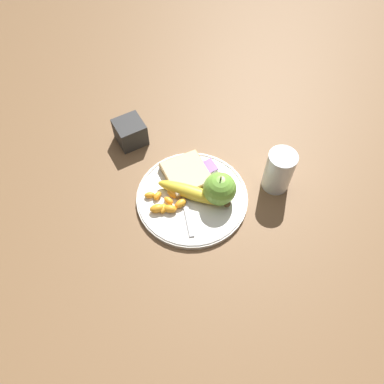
{
  "coord_description": "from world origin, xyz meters",
  "views": [
    {
      "loc": [
        -0.42,
        0.24,
        0.78
      ],
      "look_at": [
        0.0,
        0.0,
        0.03
      ],
      "focal_mm": 35.0,
      "sensor_mm": 36.0,
      "label": 1
    }
  ],
  "objects_px": {
    "jam_packet": "(209,168)",
    "condiment_caddy": "(130,132)",
    "plate": "(192,197)",
    "fork": "(183,194)",
    "banana": "(195,194)",
    "bread_slice": "(187,174)",
    "apple": "(220,189)",
    "juice_glass": "(279,172)"
  },
  "relations": [
    {
      "from": "fork",
      "to": "jam_packet",
      "type": "distance_m",
      "value": 0.1
    },
    {
      "from": "plate",
      "to": "apple",
      "type": "relative_size",
      "value": 3.08
    },
    {
      "from": "bread_slice",
      "to": "jam_packet",
      "type": "bearing_deg",
      "value": -102.79
    },
    {
      "from": "fork",
      "to": "bread_slice",
      "type": "bearing_deg",
      "value": -19.32
    },
    {
      "from": "juice_glass",
      "to": "jam_packet",
      "type": "relative_size",
      "value": 2.87
    },
    {
      "from": "apple",
      "to": "jam_packet",
      "type": "bearing_deg",
      "value": -14.32
    },
    {
      "from": "banana",
      "to": "condiment_caddy",
      "type": "height_order",
      "value": "condiment_caddy"
    },
    {
      "from": "plate",
      "to": "fork",
      "type": "distance_m",
      "value": 0.02
    },
    {
      "from": "plate",
      "to": "fork",
      "type": "bearing_deg",
      "value": 42.43
    },
    {
      "from": "juice_glass",
      "to": "jam_packet",
      "type": "distance_m",
      "value": 0.17
    },
    {
      "from": "bread_slice",
      "to": "condiment_caddy",
      "type": "bearing_deg",
      "value": 20.14
    },
    {
      "from": "plate",
      "to": "jam_packet",
      "type": "xyz_separation_m",
      "value": [
        0.05,
        -0.08,
        0.01
      ]
    },
    {
      "from": "apple",
      "to": "condiment_caddy",
      "type": "relative_size",
      "value": 1.21
    },
    {
      "from": "jam_packet",
      "to": "condiment_caddy",
      "type": "bearing_deg",
      "value": 32.34
    },
    {
      "from": "plate",
      "to": "jam_packet",
      "type": "relative_size",
      "value": 6.87
    },
    {
      "from": "fork",
      "to": "banana",
      "type": "bearing_deg",
      "value": -120.57
    },
    {
      "from": "condiment_caddy",
      "to": "apple",
      "type": "bearing_deg",
      "value": -159.35
    },
    {
      "from": "juice_glass",
      "to": "condiment_caddy",
      "type": "height_order",
      "value": "juice_glass"
    },
    {
      "from": "jam_packet",
      "to": "condiment_caddy",
      "type": "height_order",
      "value": "condiment_caddy"
    },
    {
      "from": "juice_glass",
      "to": "apple",
      "type": "relative_size",
      "value": 1.28
    },
    {
      "from": "fork",
      "to": "jam_packet",
      "type": "height_order",
      "value": "jam_packet"
    },
    {
      "from": "bread_slice",
      "to": "juice_glass",
      "type": "bearing_deg",
      "value": -123.3
    },
    {
      "from": "juice_glass",
      "to": "plate",
      "type": "bearing_deg",
      "value": 72.71
    },
    {
      "from": "banana",
      "to": "condiment_caddy",
      "type": "bearing_deg",
      "value": 12.46
    },
    {
      "from": "banana",
      "to": "condiment_caddy",
      "type": "relative_size",
      "value": 2.13
    },
    {
      "from": "apple",
      "to": "bread_slice",
      "type": "height_order",
      "value": "apple"
    },
    {
      "from": "plate",
      "to": "banana",
      "type": "distance_m",
      "value": 0.02
    },
    {
      "from": "apple",
      "to": "banana",
      "type": "bearing_deg",
      "value": 60.37
    },
    {
      "from": "apple",
      "to": "jam_packet",
      "type": "height_order",
      "value": "apple"
    },
    {
      "from": "apple",
      "to": "bread_slice",
      "type": "xyz_separation_m",
      "value": [
        0.09,
        0.04,
        -0.03
      ]
    },
    {
      "from": "banana",
      "to": "apple",
      "type": "bearing_deg",
      "value": -119.63
    },
    {
      "from": "bread_slice",
      "to": "fork",
      "type": "bearing_deg",
      "value": 141.98
    },
    {
      "from": "bread_slice",
      "to": "fork",
      "type": "xyz_separation_m",
      "value": [
        -0.04,
        0.03,
        -0.01
      ]
    },
    {
      "from": "banana",
      "to": "bread_slice",
      "type": "xyz_separation_m",
      "value": [
        0.07,
        -0.01,
        -0.01
      ]
    },
    {
      "from": "condiment_caddy",
      "to": "jam_packet",
      "type": "bearing_deg",
      "value": -147.66
    },
    {
      "from": "juice_glass",
      "to": "fork",
      "type": "relative_size",
      "value": 0.58
    },
    {
      "from": "juice_glass",
      "to": "condiment_caddy",
      "type": "relative_size",
      "value": 1.56
    },
    {
      "from": "banana",
      "to": "bread_slice",
      "type": "bearing_deg",
      "value": -10.94
    },
    {
      "from": "juice_glass",
      "to": "condiment_caddy",
      "type": "bearing_deg",
      "value": 39.53
    },
    {
      "from": "fork",
      "to": "condiment_caddy",
      "type": "bearing_deg",
      "value": 27.51
    },
    {
      "from": "apple",
      "to": "fork",
      "type": "height_order",
      "value": "apple"
    },
    {
      "from": "plate",
      "to": "condiment_caddy",
      "type": "bearing_deg",
      "value": 11.71
    }
  ]
}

